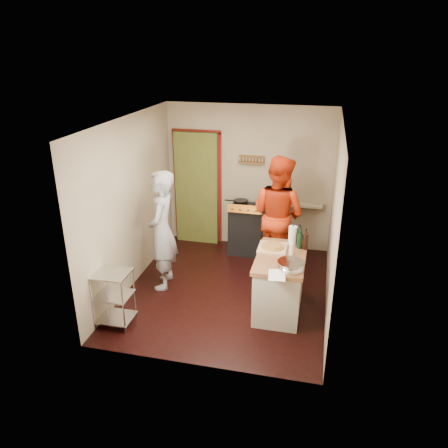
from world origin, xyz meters
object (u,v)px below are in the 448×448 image
(wire_shelving, at_px, (114,296))
(island, at_px, (280,281))
(stove, at_px, (247,228))
(person_red, at_px, (278,214))
(person_stripe, at_px, (162,231))

(wire_shelving, height_order, island, island)
(stove, height_order, wire_shelving, stove)
(stove, bearing_deg, person_red, -41.55)
(stove, bearing_deg, island, -65.82)
(stove, bearing_deg, wire_shelving, -116.85)
(island, xyz_separation_m, person_red, (-0.20, 1.24, 0.52))
(stove, xyz_separation_m, person_red, (0.59, -0.53, 0.53))
(stove, relative_size, person_red, 0.51)
(stove, height_order, person_stripe, person_stripe)
(stove, relative_size, wire_shelving, 1.26)
(stove, relative_size, person_stripe, 0.54)
(person_red, bearing_deg, person_stripe, 60.25)
(person_red, bearing_deg, wire_shelving, 77.46)
(island, bearing_deg, stove, 114.18)
(wire_shelving, bearing_deg, person_stripe, 76.18)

